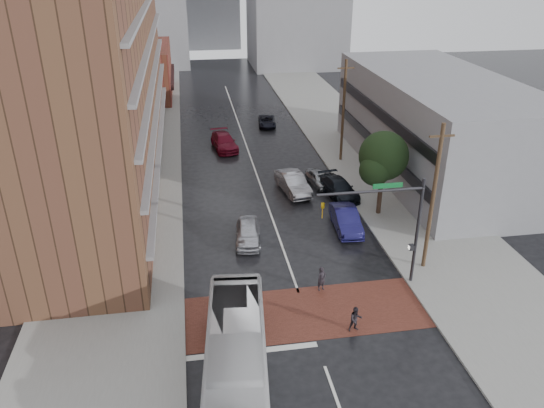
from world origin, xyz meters
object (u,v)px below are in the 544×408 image
object	(u,v)px
car_travel_a	(248,233)
suv_travel	(267,121)
pedestrian_a	(322,279)
car_parked_near	(346,220)
transit_bus	(236,366)
car_parked_mid	(339,188)
car_parked_far	(319,178)
pedestrian_b	(356,319)
car_travel_b	(293,183)
car_travel_c	(224,142)

from	to	relation	value
car_travel_a	suv_travel	distance (m)	27.81
pedestrian_a	car_parked_near	xyz separation A→B (m)	(3.74, 7.41, -0.01)
transit_bus	car_parked_mid	xyz separation A→B (m)	(10.90, 20.84, -0.91)
car_parked_far	suv_travel	bearing A→B (deg)	87.14
pedestrian_b	car_travel_b	size ratio (longest dim) A/B	0.30
transit_bus	car_travel_b	world-z (taller)	transit_bus
pedestrian_a	car_travel_a	size ratio (longest dim) A/B	0.37
transit_bus	pedestrian_a	world-z (taller)	transit_bus
pedestrian_a	car_travel_c	xyz separation A→B (m)	(-3.88, 26.74, -0.03)
car_travel_c	pedestrian_a	bearing A→B (deg)	-89.32
pedestrian_a	car_travel_c	world-z (taller)	pedestrian_a
car_parked_near	car_travel_c	bearing A→B (deg)	114.93
car_travel_c	car_travel_b	bearing A→B (deg)	-74.91
pedestrian_a	car_travel_a	world-z (taller)	pedestrian_a
car_travel_b	car_parked_far	size ratio (longest dim) A/B	1.39
pedestrian_a	car_parked_far	bearing A→B (deg)	55.24
pedestrian_b	car_travel_a	xyz separation A→B (m)	(-4.69, 10.82, -0.02)
car_travel_c	suv_travel	world-z (taller)	car_travel_c
car_travel_a	suv_travel	size ratio (longest dim) A/B	1.04
car_parked_near	car_parked_mid	xyz separation A→B (m)	(1.10, 5.83, -0.06)
car_travel_a	car_parked_near	distance (m)	7.56
car_travel_b	car_travel_c	bearing A→B (deg)	103.40
transit_bus	pedestrian_b	size ratio (longest dim) A/B	7.80
suv_travel	car_parked_near	distance (m)	26.63
pedestrian_b	car_travel_b	distance (m)	18.83
pedestrian_b	suv_travel	xyz separation A→B (m)	(0.91, 38.06, -0.18)
car_travel_c	car_parked_near	world-z (taller)	car_parked_near
pedestrian_a	car_parked_mid	world-z (taller)	pedestrian_a
pedestrian_b	car_travel_b	bearing A→B (deg)	85.34
car_travel_c	suv_travel	size ratio (longest dim) A/B	1.29
transit_bus	car_travel_c	distance (m)	34.43
car_parked_near	car_parked_mid	size ratio (longest dim) A/B	0.95
car_travel_b	car_parked_near	size ratio (longest dim) A/B	1.06
transit_bus	car_travel_b	xyz separation A→B (m)	(7.19, 22.34, -0.81)
car_travel_c	car_parked_mid	world-z (taller)	car_travel_c
car_travel_a	car_parked_far	world-z (taller)	car_travel_a
car_travel_c	suv_travel	xyz separation A→B (m)	(5.70, 7.22, -0.20)
car_travel_c	car_parked_far	distance (m)	13.29
car_travel_c	car_parked_far	world-z (taller)	car_travel_c
transit_bus	suv_travel	world-z (taller)	transit_bus
transit_bus	car_travel_a	distance (m)	14.54
pedestrian_a	car_travel_c	bearing A→B (deg)	76.78
pedestrian_a	car_travel_b	world-z (taller)	car_travel_b
car_parked_near	car_parked_mid	bearing A→B (deg)	82.73
car_parked_near	car_parked_far	bearing A→B (deg)	93.41
pedestrian_a	car_parked_near	world-z (taller)	pedestrian_a
car_parked_mid	pedestrian_a	bearing A→B (deg)	-119.61
pedestrian_a	suv_travel	distance (m)	34.01
car_travel_a	car_parked_mid	distance (m)	10.81
car_travel_c	transit_bus	bearing A→B (deg)	-101.20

